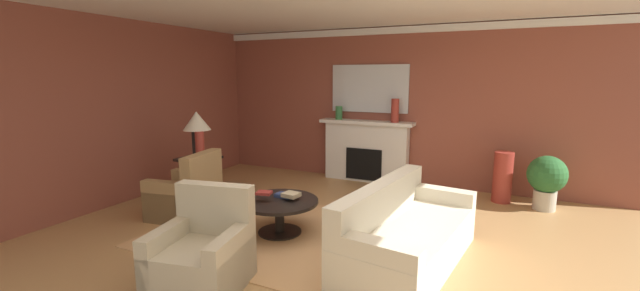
{
  "coord_description": "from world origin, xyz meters",
  "views": [
    {
      "loc": [
        1.87,
        -4.02,
        2.02
      ],
      "look_at": [
        -0.56,
        1.12,
        1.0
      ],
      "focal_mm": 22.05,
      "sensor_mm": 36.0,
      "label": 1
    }
  ],
  "objects_px": {
    "vase_mantel_left": "(339,113)",
    "sofa": "(406,236)",
    "vase_tall_corner": "(503,177)",
    "vase_on_side_table": "(200,146)",
    "mantel_mirror": "(369,89)",
    "table_lamp": "(197,125)",
    "vase_mantel_right": "(395,111)",
    "armchair_near_window": "(187,196)",
    "potted_plant": "(547,178)",
    "coffee_table": "(279,208)",
    "side_table": "(200,175)",
    "fireplace": "(366,153)",
    "armchair_facing_fireplace": "(203,256)"
  },
  "relations": [
    {
      "from": "vase_mantel_left",
      "to": "sofa",
      "type": "bearing_deg",
      "value": -55.7
    },
    {
      "from": "armchair_near_window",
      "to": "vase_on_side_table",
      "type": "height_order",
      "value": "vase_on_side_table"
    },
    {
      "from": "coffee_table",
      "to": "vase_mantel_left",
      "type": "distance_m",
      "value": 3.07
    },
    {
      "from": "vase_mantel_left",
      "to": "vase_tall_corner",
      "type": "height_order",
      "value": "vase_mantel_left"
    },
    {
      "from": "armchair_facing_fireplace",
      "to": "side_table",
      "type": "relative_size",
      "value": 1.36
    },
    {
      "from": "table_lamp",
      "to": "potted_plant",
      "type": "height_order",
      "value": "table_lamp"
    },
    {
      "from": "vase_mantel_right",
      "to": "potted_plant",
      "type": "height_order",
      "value": "vase_mantel_right"
    },
    {
      "from": "sofa",
      "to": "side_table",
      "type": "xyz_separation_m",
      "value": [
        -3.59,
        0.78,
        0.1
      ]
    },
    {
      "from": "armchair_facing_fireplace",
      "to": "potted_plant",
      "type": "relative_size",
      "value": 1.14
    },
    {
      "from": "vase_tall_corner",
      "to": "mantel_mirror",
      "type": "bearing_deg",
      "value": 170.08
    },
    {
      "from": "sofa",
      "to": "armchair_near_window",
      "type": "relative_size",
      "value": 2.32
    },
    {
      "from": "mantel_mirror",
      "to": "table_lamp",
      "type": "distance_m",
      "value": 3.21
    },
    {
      "from": "fireplace",
      "to": "vase_on_side_table",
      "type": "bearing_deg",
      "value": -129.52
    },
    {
      "from": "vase_tall_corner",
      "to": "vase_on_side_table",
      "type": "bearing_deg",
      "value": -154.59
    },
    {
      "from": "vase_on_side_table",
      "to": "potted_plant",
      "type": "relative_size",
      "value": 0.54
    },
    {
      "from": "potted_plant",
      "to": "armchair_facing_fireplace",
      "type": "bearing_deg",
      "value": -128.73
    },
    {
      "from": "table_lamp",
      "to": "potted_plant",
      "type": "distance_m",
      "value": 5.47
    },
    {
      "from": "sofa",
      "to": "vase_tall_corner",
      "type": "xyz_separation_m",
      "value": [
        0.92,
        2.73,
        0.11
      ]
    },
    {
      "from": "side_table",
      "to": "table_lamp",
      "type": "xyz_separation_m",
      "value": [
        -0.0,
        0.0,
        0.82
      ]
    },
    {
      "from": "side_table",
      "to": "potted_plant",
      "type": "xyz_separation_m",
      "value": [
        5.11,
        1.83,
        0.09
      ]
    },
    {
      "from": "mantel_mirror",
      "to": "vase_tall_corner",
      "type": "bearing_deg",
      "value": -9.92
    },
    {
      "from": "vase_mantel_right",
      "to": "vase_tall_corner",
      "type": "bearing_deg",
      "value": -7.69
    },
    {
      "from": "armchair_facing_fireplace",
      "to": "vase_mantel_left",
      "type": "distance_m",
      "value": 4.44
    },
    {
      "from": "sofa",
      "to": "vase_mantel_left",
      "type": "distance_m",
      "value": 3.75
    },
    {
      "from": "sofa",
      "to": "side_table",
      "type": "distance_m",
      "value": 3.68
    },
    {
      "from": "mantel_mirror",
      "to": "armchair_facing_fireplace",
      "type": "relative_size",
      "value": 1.58
    },
    {
      "from": "vase_on_side_table",
      "to": "side_table",
      "type": "bearing_deg",
      "value": 141.34
    },
    {
      "from": "vase_mantel_left",
      "to": "coffee_table",
      "type": "bearing_deg",
      "value": -82.42
    },
    {
      "from": "sofa",
      "to": "vase_mantel_left",
      "type": "bearing_deg",
      "value": 124.3
    },
    {
      "from": "vase_mantel_right",
      "to": "potted_plant",
      "type": "distance_m",
      "value": 2.64
    },
    {
      "from": "armchair_near_window",
      "to": "vase_tall_corner",
      "type": "relative_size",
      "value": 1.16
    },
    {
      "from": "side_table",
      "to": "table_lamp",
      "type": "bearing_deg",
      "value": 180.0
    },
    {
      "from": "coffee_table",
      "to": "sofa",
      "type": "bearing_deg",
      "value": -3.44
    },
    {
      "from": "coffee_table",
      "to": "vase_on_side_table",
      "type": "bearing_deg",
      "value": 162.45
    },
    {
      "from": "sofa",
      "to": "potted_plant",
      "type": "height_order",
      "value": "sofa"
    },
    {
      "from": "vase_mantel_right",
      "to": "armchair_near_window",
      "type": "bearing_deg",
      "value": -127.55
    },
    {
      "from": "fireplace",
      "to": "vase_tall_corner",
      "type": "bearing_deg",
      "value": -7.11
    },
    {
      "from": "coffee_table",
      "to": "vase_tall_corner",
      "type": "bearing_deg",
      "value": 45.74
    },
    {
      "from": "armchair_near_window",
      "to": "vase_on_side_table",
      "type": "relative_size",
      "value": 2.1
    },
    {
      "from": "armchair_near_window",
      "to": "potted_plant",
      "type": "height_order",
      "value": "armchair_near_window"
    },
    {
      "from": "armchair_near_window",
      "to": "potted_plant",
      "type": "xyz_separation_m",
      "value": [
        4.7,
        2.55,
        0.19
      ]
    },
    {
      "from": "mantel_mirror",
      "to": "vase_tall_corner",
      "type": "xyz_separation_m",
      "value": [
        2.4,
        -0.42,
        -1.36
      ]
    },
    {
      "from": "side_table",
      "to": "table_lamp",
      "type": "height_order",
      "value": "table_lamp"
    },
    {
      "from": "fireplace",
      "to": "vase_on_side_table",
      "type": "relative_size",
      "value": 3.98
    },
    {
      "from": "table_lamp",
      "to": "potted_plant",
      "type": "relative_size",
      "value": 0.9
    },
    {
      "from": "coffee_table",
      "to": "vase_mantel_right",
      "type": "height_order",
      "value": "vase_mantel_right"
    },
    {
      "from": "mantel_mirror",
      "to": "side_table",
      "type": "relative_size",
      "value": 2.14
    },
    {
      "from": "side_table",
      "to": "vase_on_side_table",
      "type": "xyz_separation_m",
      "value": [
        0.15,
        -0.12,
        0.53
      ]
    },
    {
      "from": "armchair_facing_fireplace",
      "to": "table_lamp",
      "type": "bearing_deg",
      "value": 132.63
    },
    {
      "from": "coffee_table",
      "to": "potted_plant",
      "type": "xyz_separation_m",
      "value": [
        3.17,
        2.52,
        0.16
      ]
    }
  ]
}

